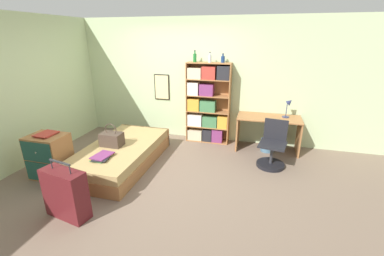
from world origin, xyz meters
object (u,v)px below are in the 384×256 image
(bookcase, at_px, (206,105))
(handbag, at_px, (112,139))
(dresser, at_px, (50,156))
(magazine_pile_on_dresser, at_px, (46,134))
(bed, at_px, (122,154))
(waste_bin, at_px, (267,145))
(suitcase, at_px, (66,194))
(desk_chair, at_px, (272,152))
(bottle_clear, at_px, (223,59))
(desk, at_px, (268,127))
(bottle_green, at_px, (195,58))
(desk_lamp, at_px, (289,105))
(bottle_brown, at_px, (210,58))
(book_stack_on_bed, at_px, (102,157))

(bookcase, bearing_deg, handbag, -131.26)
(dresser, bearing_deg, magazine_pile_on_dresser, 101.08)
(bed, xyz_separation_m, dresser, (-0.90, -0.70, 0.17))
(handbag, distance_m, waste_bin, 3.04)
(magazine_pile_on_dresser, bearing_deg, suitcase, -39.98)
(desk_chair, bearing_deg, bottle_clear, 141.33)
(bookcase, height_order, desk, bookcase)
(handbag, relative_size, suitcase, 0.52)
(bottle_green, bearing_deg, magazine_pile_on_dresser, -131.44)
(waste_bin, bearing_deg, desk_lamp, 22.25)
(magazine_pile_on_dresser, bearing_deg, bed, 36.43)
(dresser, xyz_separation_m, bottle_brown, (2.20, 2.16, 1.43))
(bed, xyz_separation_m, desk, (2.55, 1.33, 0.31))
(book_stack_on_bed, relative_size, bottle_green, 1.65)
(bottle_brown, height_order, desk_lamp, bottle_brown)
(desk_chair, bearing_deg, desk, 97.03)
(magazine_pile_on_dresser, bearing_deg, handbag, 36.80)
(book_stack_on_bed, bearing_deg, bookcase, 58.47)
(bottle_green, xyz_separation_m, bottle_clear, (0.57, 0.04, -0.02))
(book_stack_on_bed, xyz_separation_m, waste_bin, (2.58, 1.84, -0.28))
(suitcase, bearing_deg, bottle_green, 72.73)
(handbag, bearing_deg, waste_bin, 26.64)
(suitcase, height_order, dresser, suitcase)
(book_stack_on_bed, relative_size, bottle_clear, 2.15)
(magazine_pile_on_dresser, bearing_deg, desk_chair, 20.42)
(book_stack_on_bed, bearing_deg, bottle_green, 64.06)
(dresser, height_order, desk, dresser)
(bookcase, bearing_deg, magazine_pile_on_dresser, -135.10)
(bottle_green, bearing_deg, bottle_clear, 3.69)
(handbag, height_order, book_stack_on_bed, handbag)
(bookcase, distance_m, desk_lamp, 1.66)
(bottle_clear, distance_m, desk, 1.64)
(waste_bin, bearing_deg, dresser, -150.45)
(bottle_green, bearing_deg, suitcase, -107.27)
(bottle_brown, xyz_separation_m, desk_lamp, (1.60, -0.06, -0.83))
(desk, bearing_deg, desk_chair, -82.97)
(desk, height_order, waste_bin, desk)
(bookcase, bearing_deg, dresser, -134.64)
(handbag, xyz_separation_m, bottle_clear, (1.68, 1.59, 1.28))
(book_stack_on_bed, relative_size, bookcase, 0.23)
(bed, xyz_separation_m, bottle_clear, (1.56, 1.51, 1.59))
(suitcase, relative_size, magazine_pile_on_dresser, 2.39)
(suitcase, xyz_separation_m, waste_bin, (2.51, 2.76, -0.20))
(bottle_brown, bearing_deg, bottle_green, 177.97)
(suitcase, height_order, bottle_brown, bottle_brown)
(book_stack_on_bed, bearing_deg, bottle_brown, 57.23)
(handbag, height_order, bookcase, bookcase)
(bookcase, distance_m, bottle_green, 1.02)
(suitcase, bearing_deg, desk_lamp, 45.59)
(bed, bearing_deg, handbag, -146.16)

